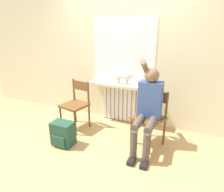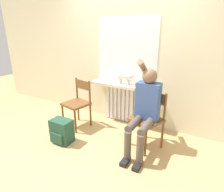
{
  "view_description": "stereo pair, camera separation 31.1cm",
  "coord_description": "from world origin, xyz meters",
  "px_view_note": "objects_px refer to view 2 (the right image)",
  "views": [
    {
      "loc": [
        1.19,
        -2.11,
        1.73
      ],
      "look_at": [
        0.0,
        0.66,
        0.68
      ],
      "focal_mm": 30.0,
      "sensor_mm": 36.0,
      "label": 1
    },
    {
      "loc": [
        1.47,
        -1.97,
        1.73
      ],
      "look_at": [
        0.0,
        0.66,
        0.68
      ],
      "focal_mm": 30.0,
      "sensor_mm": 36.0,
      "label": 2
    }
  ],
  "objects_px": {
    "cat": "(125,77)",
    "chair_left": "(78,102)",
    "person": "(145,107)",
    "chair_right": "(148,118)",
    "backpack": "(62,131)"
  },
  "relations": [
    {
      "from": "person",
      "to": "cat",
      "type": "distance_m",
      "value": 0.92
    },
    {
      "from": "chair_right",
      "to": "person",
      "type": "relative_size",
      "value": 0.65
    },
    {
      "from": "chair_right",
      "to": "cat",
      "type": "xyz_separation_m",
      "value": [
        -0.64,
        0.51,
        0.47
      ]
    },
    {
      "from": "backpack",
      "to": "cat",
      "type": "bearing_deg",
      "value": 60.98
    },
    {
      "from": "chair_left",
      "to": "backpack",
      "type": "xyz_separation_m",
      "value": [
        0.12,
        -0.58,
        -0.28
      ]
    },
    {
      "from": "chair_right",
      "to": "chair_left",
      "type": "bearing_deg",
      "value": -155.28
    },
    {
      "from": "cat",
      "to": "chair_left",
      "type": "bearing_deg",
      "value": -144.97
    },
    {
      "from": "person",
      "to": "backpack",
      "type": "xyz_separation_m",
      "value": [
        -1.23,
        -0.46,
        -0.51
      ]
    },
    {
      "from": "chair_left",
      "to": "chair_right",
      "type": "xyz_separation_m",
      "value": [
        1.36,
        -0.0,
        0.0
      ]
    },
    {
      "from": "person",
      "to": "cat",
      "type": "relative_size",
      "value": 3.14
    },
    {
      "from": "chair_left",
      "to": "chair_right",
      "type": "bearing_deg",
      "value": 11.46
    },
    {
      "from": "chair_right",
      "to": "backpack",
      "type": "bearing_deg",
      "value": -130.19
    },
    {
      "from": "chair_left",
      "to": "cat",
      "type": "distance_m",
      "value": 1.0
    },
    {
      "from": "person",
      "to": "chair_right",
      "type": "bearing_deg",
      "value": 82.26
    },
    {
      "from": "chair_right",
      "to": "person",
      "type": "bearing_deg",
      "value": -72.9
    }
  ]
}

